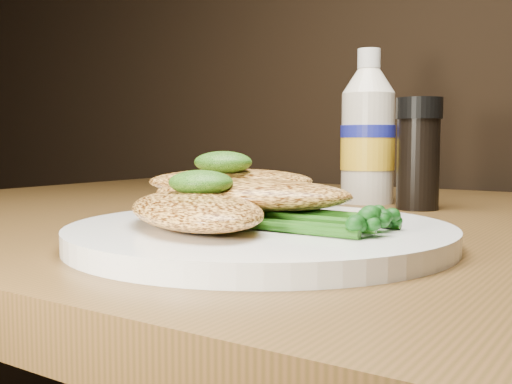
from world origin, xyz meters
The scene contains 9 objects.
plate centered at (0.03, 0.85, 0.76)m, with size 0.30×0.30×0.02m, color white.
chicken_front centered at (0.00, 0.81, 0.78)m, with size 0.17×0.09×0.03m, color #F7AE4E.
chicken_mid centered at (0.02, 0.86, 0.79)m, with size 0.16×0.08×0.03m, color #F7AE4E.
chicken_back centered at (-0.03, 0.89, 0.79)m, with size 0.15×0.07×0.02m, color #F7AE4E.
pesto_front centered at (0.00, 0.82, 0.80)m, with size 0.05×0.05×0.02m, color black.
pesto_back centered at (-0.02, 0.88, 0.81)m, with size 0.05×0.05×0.02m, color black.
broccolini_bundle centered at (0.07, 0.85, 0.78)m, with size 0.14×0.11×0.02m, color #1E5212, non-canonical shape.
mayo_bottle centered at (-0.02, 1.18, 0.85)m, with size 0.07×0.07×0.19m, color beige, non-canonical shape.
pepper_grinder centered at (0.06, 1.14, 0.81)m, with size 0.05×0.05×0.13m, color black, non-canonical shape.
Camera 1 is at (0.29, 0.46, 0.83)m, focal length 42.87 mm.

